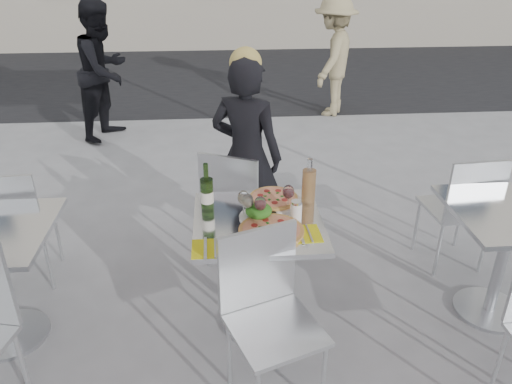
{
  "coord_description": "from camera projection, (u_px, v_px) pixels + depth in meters",
  "views": [
    {
      "loc": [
        -0.19,
        -2.41,
        2.16
      ],
      "look_at": [
        0.0,
        0.15,
        0.85
      ],
      "focal_mm": 35.0,
      "sensor_mm": 36.0,
      "label": 1
    }
  ],
  "objects": [
    {
      "name": "sugar_shaker",
      "position": [
        296.0,
        210.0,
        2.79
      ],
      "size": [
        0.06,
        0.06,
        0.11
      ],
      "color": "white",
      "rests_on": "main_table"
    },
    {
      "name": "main_table",
      "position": [
        258.0,
        251.0,
        2.89
      ],
      "size": [
        0.72,
        0.72,
        0.75
      ],
      "color": "#B7BABF",
      "rests_on": "ground"
    },
    {
      "name": "side_table_right",
      "position": [
        507.0,
        241.0,
        2.99
      ],
      "size": [
        0.72,
        0.72,
        0.75
      ],
      "color": "#B7BABF",
      "rests_on": "ground"
    },
    {
      "name": "napkin_left",
      "position": [
        209.0,
        248.0,
        2.53
      ],
      "size": [
        0.18,
        0.2,
        0.01
      ],
      "rotation": [
        0.0,
        0.0,
        0.01
      ],
      "color": "yellow",
      "rests_on": "main_table"
    },
    {
      "name": "woman_diner",
      "position": [
        246.0,
        156.0,
        3.64
      ],
      "size": [
        0.63,
        0.54,
        1.47
      ],
      "primitive_type": "imported",
      "rotation": [
        0.0,
        0.0,
        2.72
      ],
      "color": "black",
      "rests_on": "ground"
    },
    {
      "name": "ground",
      "position": [
        258.0,
        323.0,
        3.13
      ],
      "size": [
        80.0,
        80.0,
        0.0
      ],
      "primitive_type": "plane",
      "color": "slate"
    },
    {
      "name": "wineglass_red_a",
      "position": [
        260.0,
        204.0,
        2.73
      ],
      "size": [
        0.07,
        0.07,
        0.16
      ],
      "color": "white",
      "rests_on": "main_table"
    },
    {
      "name": "side_chair_lfar",
      "position": [
        14.0,
        220.0,
        3.25
      ],
      "size": [
        0.43,
        0.45,
        0.88
      ],
      "rotation": [
        0.0,
        0.0,
        3.23
      ],
      "color": "silver",
      "rests_on": "ground"
    },
    {
      "name": "pedestrian_b",
      "position": [
        333.0,
        57.0,
        6.51
      ],
      "size": [
        0.95,
        1.14,
        1.53
      ],
      "primitive_type": "imported",
      "rotation": [
        0.0,
        0.0,
        4.25
      ],
      "color": "#978861",
      "rests_on": "ground"
    },
    {
      "name": "street_asphalt",
      "position": [
        229.0,
        73.0,
        8.9
      ],
      "size": [
        24.0,
        5.0,
        0.0
      ],
      "primitive_type": "cube",
      "color": "black",
      "rests_on": "ground"
    },
    {
      "name": "napkin_right",
      "position": [
        304.0,
        234.0,
        2.66
      ],
      "size": [
        0.19,
        0.2,
        0.01
      ],
      "rotation": [
        0.0,
        0.0,
        0.04
      ],
      "color": "yellow",
      "rests_on": "main_table"
    },
    {
      "name": "chair_near",
      "position": [
        267.0,
        304.0,
        2.47
      ],
      "size": [
        0.54,
        0.55,
        0.92
      ],
      "rotation": [
        0.0,
        0.0,
        0.36
      ],
      "color": "silver",
      "rests_on": "ground"
    },
    {
      "name": "pizza_far",
      "position": [
        273.0,
        199.0,
        2.98
      ],
      "size": [
        0.33,
        0.33,
        0.03
      ],
      "color": "white",
      "rests_on": "main_table"
    },
    {
      "name": "pizza_near",
      "position": [
        271.0,
        230.0,
        2.67
      ],
      "size": [
        0.35,
        0.35,
        0.02
      ],
      "color": "tan",
      "rests_on": "main_table"
    },
    {
      "name": "wine_bottle",
      "position": [
        207.0,
        193.0,
        2.84
      ],
      "size": [
        0.07,
        0.08,
        0.29
      ],
      "color": "#335520",
      "rests_on": "main_table"
    },
    {
      "name": "side_chair_rfar",
      "position": [
        464.0,
        204.0,
        3.42
      ],
      "size": [
        0.44,
        0.45,
        0.89
      ],
      "rotation": [
        0.0,
        0.0,
        3.22
      ],
      "color": "silver",
      "rests_on": "ground"
    },
    {
      "name": "wineglass_white_b",
      "position": [
        244.0,
        198.0,
        2.79
      ],
      "size": [
        0.07,
        0.07,
        0.16
      ],
      "color": "white",
      "rests_on": "main_table"
    },
    {
      "name": "carafe",
      "position": [
        309.0,
        186.0,
        2.91
      ],
      "size": [
        0.08,
        0.08,
        0.29
      ],
      "color": "tan",
      "rests_on": "main_table"
    },
    {
      "name": "wineglass_red_b",
      "position": [
        288.0,
        193.0,
        2.85
      ],
      "size": [
        0.07,
        0.07,
        0.16
      ],
      "color": "white",
      "rests_on": "main_table"
    },
    {
      "name": "wineglass_white_a",
      "position": [
        248.0,
        202.0,
        2.75
      ],
      "size": [
        0.07,
        0.07,
        0.16
      ],
      "color": "white",
      "rests_on": "main_table"
    },
    {
      "name": "chair_far",
      "position": [
        235.0,
        201.0,
        3.44
      ],
      "size": [
        0.56,
        0.56,
        0.91
      ],
      "rotation": [
        0.0,
        0.0,
        2.71
      ],
      "color": "silver",
      "rests_on": "ground"
    },
    {
      "name": "pedestrian_a",
      "position": [
        104.0,
        71.0,
        5.74
      ],
      "size": [
        0.86,
        0.94,
        1.58
      ],
      "primitive_type": "imported",
      "rotation": [
        0.0,
        0.0,
        1.15
      ],
      "color": "black",
      "rests_on": "ground"
    },
    {
      "name": "salad_plate",
      "position": [
        259.0,
        212.0,
        2.8
      ],
      "size": [
        0.22,
        0.22,
        0.09
      ],
      "color": "white",
      "rests_on": "main_table"
    }
  ]
}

